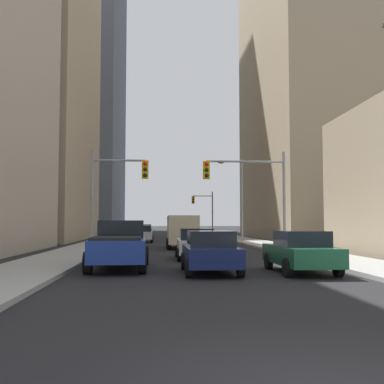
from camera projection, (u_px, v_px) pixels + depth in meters
sidewalk_left at (117, 237)px, 54.30m from camera, size 3.14×160.00×0.15m
sidewalk_right at (229, 237)px, 55.24m from camera, size 3.14×160.00×0.15m
pickup_truck_blue at (120, 245)px, 18.40m from camera, size 2.20×5.46×1.90m
cargo_van_beige at (182, 230)px, 32.49m from camera, size 2.16×5.22×2.26m
sedan_green at (301, 252)px, 16.87m from camera, size 1.95×4.23×1.52m
sedan_navy at (210, 252)px, 16.76m from camera, size 1.95×4.20×1.52m
sedan_white at (196, 244)px, 23.07m from camera, size 1.95×4.23×1.52m
sedan_silver at (142, 234)px, 42.08m from camera, size 1.95×4.22×1.52m
sedan_grey at (145, 230)px, 60.32m from camera, size 1.95×4.23×1.52m
traffic_signal_near_left at (117, 184)px, 26.96m from camera, size 3.31×0.44×6.00m
traffic_signal_near_right at (248, 184)px, 27.52m from camera, size 4.90×0.44×6.00m
traffic_signal_far_right at (204, 206)px, 64.16m from camera, size 2.94×0.44×6.00m
street_lamp_right at (238, 192)px, 42.13m from camera, size 2.26×0.32×7.50m
building_left_mid_office at (5, 71)px, 49.57m from camera, size 17.29×21.91×35.54m
building_left_far_tower at (66, 59)px, 91.84m from camera, size 21.52×29.71×67.70m
building_right_mid_block at (361, 83)px, 54.44m from camera, size 24.39×25.01×35.97m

